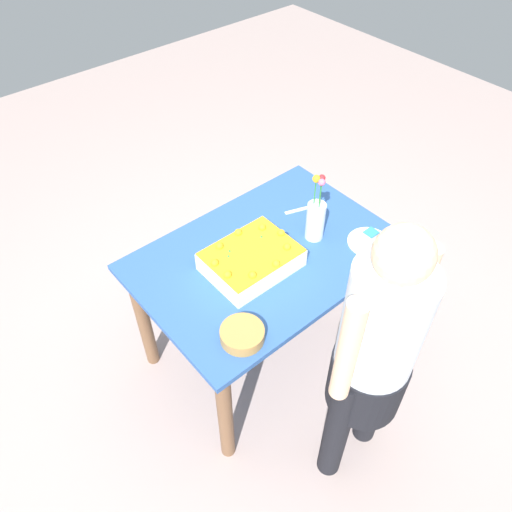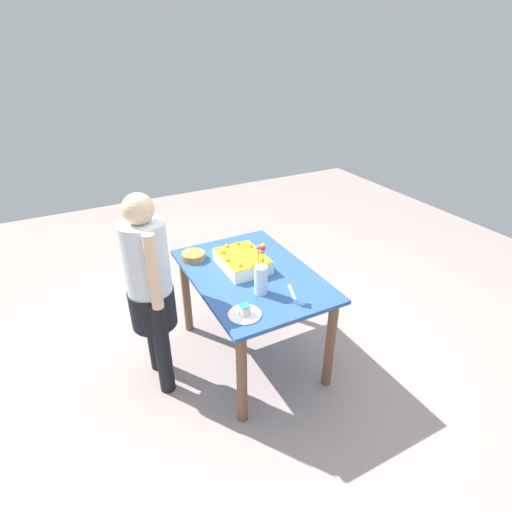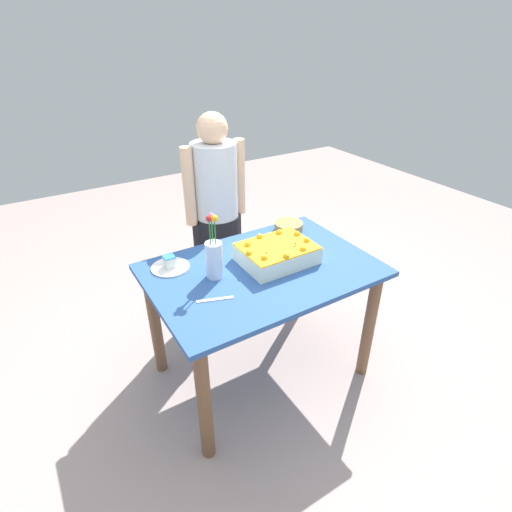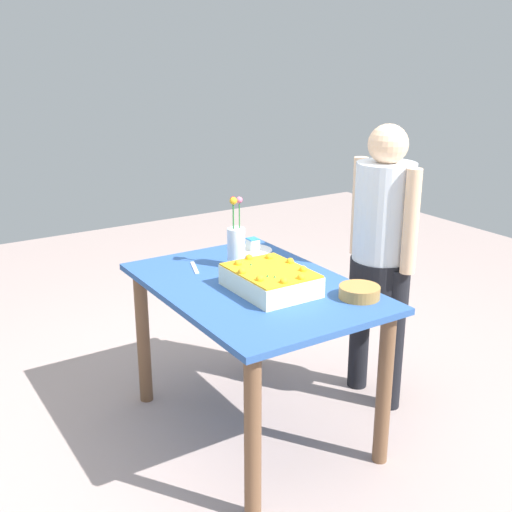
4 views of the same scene
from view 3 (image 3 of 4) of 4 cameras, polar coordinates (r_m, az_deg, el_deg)
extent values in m
plane|color=#AA9590|center=(2.71, 0.74, -15.86)|extent=(8.00, 8.00, 0.00)
cube|color=#2E569B|center=(2.22, 0.87, -2.04)|extent=(1.24, 0.85, 0.03)
cylinder|color=brown|center=(2.94, 6.16, -2.37)|extent=(0.07, 0.07, 0.75)
cylinder|color=brown|center=(2.54, -14.23, -9.29)|extent=(0.07, 0.07, 0.75)
cylinder|color=brown|center=(2.53, 15.85, -9.59)|extent=(0.07, 0.07, 0.75)
cylinder|color=brown|center=(2.05, -7.39, -20.24)|extent=(0.07, 0.07, 0.75)
cube|color=white|center=(2.26, 2.99, 0.31)|extent=(0.41, 0.31, 0.09)
cube|color=#F3AC1E|center=(2.23, 3.03, 1.44)|extent=(0.40, 0.31, 0.01)
sphere|color=#F3AC1E|center=(2.14, -1.02, 0.41)|extent=(0.04, 0.04, 0.04)
sphere|color=#F3AC1E|center=(2.10, 1.20, -0.29)|extent=(0.04, 0.04, 0.04)
sphere|color=#F3AC1E|center=(2.12, 4.34, -0.04)|extent=(0.04, 0.04, 0.04)
sphere|color=#F3AC1E|center=(2.19, 6.73, 0.98)|extent=(0.04, 0.04, 0.04)
sphere|color=#F3AC1E|center=(2.29, 7.25, 2.23)|extent=(0.04, 0.04, 0.04)
sphere|color=#F3AC1E|center=(2.35, 5.87, 3.14)|extent=(0.04, 0.04, 0.04)
sphere|color=#F3AC1E|center=(2.36, 3.28, 3.35)|extent=(0.04, 0.04, 0.04)
sphere|color=#F3AC1E|center=(2.31, 0.53, 2.78)|extent=(0.04, 0.04, 0.04)
sphere|color=#F3AC1E|center=(2.22, -1.21, 1.64)|extent=(0.04, 0.04, 0.04)
cone|color=#2D8438|center=(2.25, 5.70, 1.76)|extent=(0.02, 0.02, 0.02)
cone|color=#2D8438|center=(2.22, 5.55, 1.37)|extent=(0.02, 0.02, 0.02)
cone|color=#2D8438|center=(2.15, 1.52, 0.46)|extent=(0.02, 0.02, 0.02)
cylinder|color=white|center=(2.26, -12.15, -1.57)|extent=(0.21, 0.21, 0.01)
cube|color=white|center=(2.25, -12.24, -0.84)|extent=(0.06, 0.06, 0.06)
cube|color=#2D81C8|center=(2.23, -12.33, -0.13)|extent=(0.06, 0.06, 0.01)
cube|color=silver|center=(1.98, -5.86, -6.19)|extent=(0.18, 0.08, 0.00)
cylinder|color=white|center=(2.10, -5.98, -0.58)|extent=(0.09, 0.09, 0.20)
cylinder|color=#2D8438|center=(2.01, -6.62, 3.47)|extent=(0.01, 0.01, 0.14)
sphere|color=red|center=(1.98, -6.74, 5.33)|extent=(0.03, 0.03, 0.03)
cylinder|color=#2D8438|center=(2.01, -5.87, 3.50)|extent=(0.01, 0.01, 0.14)
sphere|color=#F5AD1F|center=(1.97, -5.97, 5.36)|extent=(0.04, 0.04, 0.04)
cylinder|color=#2D8438|center=(2.03, -6.30, 3.87)|extent=(0.01, 0.01, 0.14)
sphere|color=#DB658E|center=(2.00, -6.41, 5.71)|extent=(0.03, 0.03, 0.03)
cylinder|color=#B0803F|center=(2.62, 4.68, 4.23)|extent=(0.18, 0.18, 0.05)
cylinder|color=black|center=(2.95, -7.48, -2.01)|extent=(0.11, 0.11, 0.78)
cylinder|color=black|center=(3.04, -3.06, -0.65)|extent=(0.11, 0.11, 0.78)
cylinder|color=black|center=(2.86, -5.48, 3.29)|extent=(0.32, 0.31, 0.28)
cylinder|color=silver|center=(2.71, -5.88, 10.46)|extent=(0.30, 0.30, 0.52)
sphere|color=beige|center=(2.62, -6.29, 17.69)|extent=(0.20, 0.20, 0.20)
cylinder|color=beige|center=(2.64, -9.57, 9.65)|extent=(0.08, 0.08, 0.52)
cylinder|color=beige|center=(2.79, -2.36, 11.19)|extent=(0.08, 0.08, 0.52)
camera|label=1|loc=(3.59, 6.93, 38.50)|focal=35.00mm
camera|label=2|loc=(3.01, -62.89, 22.33)|focal=28.00mm
camera|label=4|loc=(3.40, 60.16, 14.28)|focal=45.00mm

